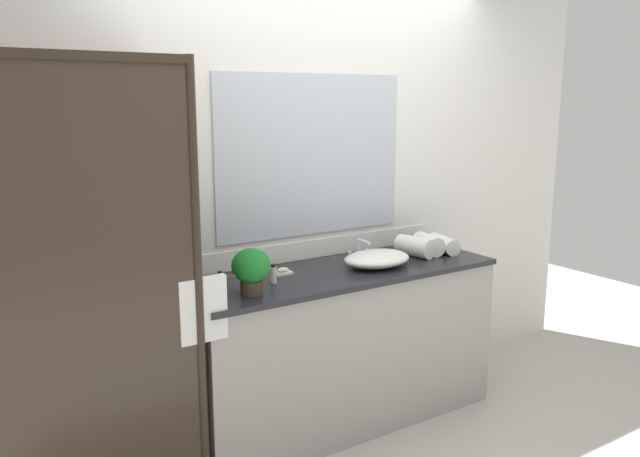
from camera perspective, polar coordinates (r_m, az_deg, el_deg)
name	(u,v)px	position (r m, az deg, el deg)	size (l,w,h in m)	color
ground_plane	(342,420)	(3.83, 1.97, -16.85)	(8.00, 8.00, 0.00)	#B7B2A8
wall_back_with_mirror	(310,190)	(3.69, -0.94, 3.49)	(4.40, 0.06, 2.60)	silver
vanity_cabinet	(341,346)	(3.64, 1.93, -10.55)	(1.80, 0.58, 0.90)	#9E9993
shower_enclosure	(116,295)	(2.77, -17.87, -5.74)	(1.20, 0.59, 2.00)	#2D2319
sink_basin	(377,259)	(3.57, 5.17, -2.72)	(0.40, 0.29, 0.09)	white
faucet	(359,253)	(3.70, 3.53, -2.22)	(0.17, 0.13, 0.13)	silver
potted_plant	(251,268)	(3.05, -6.23, -3.58)	(0.19, 0.19, 0.23)	#473828
soap_dish	(283,271)	(3.41, -3.38, -3.89)	(0.10, 0.07, 0.04)	silver
amenity_bottle_lotion	(273,274)	(3.24, -4.22, -4.12)	(0.03, 0.03, 0.10)	silver
amenity_bottle_conditioner	(220,281)	(3.16, -8.99, -4.69)	(0.03, 0.03, 0.09)	#4C7056
rolled_towel_near_edge	(443,244)	(3.96, 11.04, -1.38)	(0.10, 0.10, 0.25)	white
rolled_towel_middle	(428,244)	(3.90, 9.71, -1.40)	(0.12, 0.12, 0.21)	white
rolled_towel_far_edge	(415,247)	(3.82, 8.54, -1.62)	(0.12, 0.12, 0.23)	white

